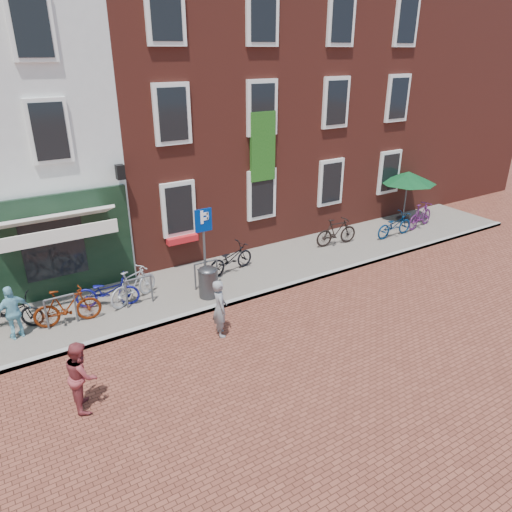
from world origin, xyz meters
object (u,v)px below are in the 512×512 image
bicycle_1 (67,306)px  bicycle_6 (394,225)px  bicycle_5 (336,232)px  boy (82,375)px  cafe_person (13,312)px  parasol (408,175)px  bicycle_7 (421,215)px  woman (220,308)px  bicycle_0 (8,312)px  bicycle_3 (133,285)px  bicycle_4 (231,259)px  parking_sign (204,235)px  litter_bin (208,280)px  bicycle_2 (107,291)px

bicycle_1 → bicycle_6: size_ratio=0.97×
bicycle_5 → boy: bearing=118.0°
boy → cafe_person: cafe_person is taller
parasol → cafe_person: size_ratio=1.62×
cafe_person → bicycle_7: size_ratio=0.84×
woman → bicycle_5: woman is taller
bicycle_1 → bicycle_6: bearing=-82.4°
bicycle_0 → bicycle_3: bicycle_3 is taller
bicycle_6 → bicycle_4: bearing=84.3°
parking_sign → woman: bearing=-107.5°
bicycle_6 → bicycle_7: bicycle_7 is taller
boy → parasol: bearing=-63.2°
woman → bicycle_0: 5.26m
litter_bin → bicycle_1: 3.68m
litter_bin → parasol: parasol is taller
bicycle_1 → bicycle_7: same height
bicycle_3 → bicycle_7: 11.37m
bicycle_0 → bicycle_1: 1.41m
bicycle_3 → bicycle_7: size_ratio=1.00×
parking_sign → bicycle_7: bearing=1.8°
boy → cafe_person: (-0.83, 3.18, 0.05)m
bicycle_1 → parasol: bearing=-77.4°
litter_bin → bicycle_1: size_ratio=0.60×
woman → bicycle_6: (8.47, 2.34, -0.20)m
parking_sign → bicycle_6: 7.87m
cafe_person → bicycle_3: size_ratio=0.84×
litter_bin → bicycle_0: 5.05m
bicycle_7 → bicycle_4: bearing=75.2°
boy → bicycle_4: (5.32, 3.71, -0.19)m
parasol → bicycle_4: 8.53m
bicycle_5 → bicycle_7: bearing=-87.9°
woman → bicycle_5: bearing=-51.8°
cafe_person → bicycle_0: 0.64m
litter_bin → bicycle_4: size_ratio=0.58×
bicycle_6 → parking_sign: bearing=89.6°
bicycle_6 → bicycle_1: bearing=88.8°
bicycle_4 → bicycle_6: 6.62m
bicycle_2 → bicycle_6: same height
bicycle_2 → litter_bin: bearing=-88.9°
woman → bicycle_1: 3.87m
bicycle_0 → boy: bearing=-140.3°
bicycle_0 → bicycle_4: 6.24m
litter_bin → bicycle_2: (-2.54, 0.93, -0.06)m
woman → cafe_person: size_ratio=1.09×
litter_bin → bicycle_2: bearing=159.8°
bicycle_1 → bicycle_7: bearing=-81.7°
cafe_person → bicycle_7: bearing=166.9°
litter_bin → bicycle_4: 1.71m
parasol → bicycle_0: 14.70m
woman → cafe_person: bearing=74.9°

